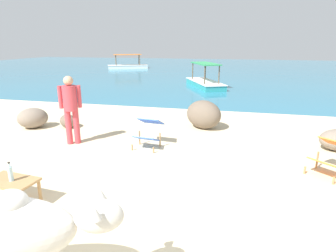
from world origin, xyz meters
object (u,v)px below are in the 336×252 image
bottle (10,173)px  deck_chair_far (149,131)px  low_bench_table (11,184)px  person_standing (71,105)px  boat_white (128,65)px  boat_teal (205,82)px  deck_chair_near (331,154)px

bottle → deck_chair_far: (1.21, 2.90, -0.13)m
low_bench_table → person_standing: 2.79m
deck_chair_far → person_standing: 1.92m
bottle → deck_chair_far: bearing=67.4°
bottle → boat_white: 23.65m
boat_teal → deck_chair_far: bearing=-26.2°
bottle → person_standing: size_ratio=0.18×
person_standing → boat_white: bearing=171.2°
low_bench_table → boat_white: boat_white is taller
deck_chair_far → boat_white: bearing=-152.3°
low_bench_table → boat_teal: (1.44, 12.71, -0.09)m
bottle → low_bench_table: bearing=152.2°
person_standing → boat_teal: bearing=142.3°
deck_chair_far → boat_teal: boat_teal is taller
bottle → boat_teal: bearing=83.7°
low_bench_table → boat_white: (-6.86, 22.60, -0.09)m
boat_teal → boat_white: same height
deck_chair_near → boat_teal: 11.02m
low_bench_table → boat_white: bearing=112.7°
boat_teal → boat_white: bearing=-165.1°
person_standing → boat_teal: (2.02, 10.05, -0.70)m
boat_white → person_standing: bearing=-98.0°
deck_chair_near → bottle: bearing=-24.1°
deck_chair_near → boat_teal: size_ratio=0.24×
low_bench_table → boat_white: 23.62m
deck_chair_far → person_standing: (-1.82, -0.22, 0.56)m
deck_chair_far → person_standing: bearing=-77.8°
deck_chair_near → boat_teal: bearing=-120.6°
deck_chair_far → boat_white: 21.32m
bottle → deck_chair_near: bearing=24.9°
bottle → boat_teal: 12.81m
bottle → deck_chair_near: (4.89, 2.27, -0.13)m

